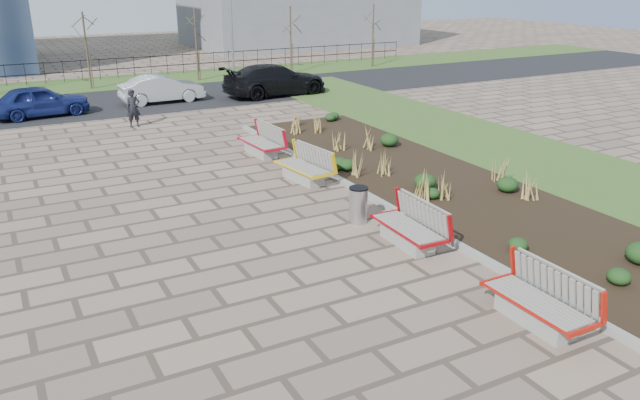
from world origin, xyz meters
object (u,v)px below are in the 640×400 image
pedestrian (133,108)px  car_blue (40,101)px  car_silver (162,89)px  lamp_east (231,26)px  bench_b (408,225)px  bench_c (303,165)px  bench_a (537,299)px  car_black (275,80)px  bench_d (260,141)px  litter_bin (358,205)px

pedestrian → car_blue: bearing=132.3°
car_silver → lamp_east: (5.56, 5.03, 2.37)m
bench_b → car_blue: 19.69m
car_blue → car_silver: (5.50, 0.69, -0.03)m
bench_b → bench_c: size_ratio=1.00×
bench_a → bench_c: 9.25m
car_silver → car_black: 5.67m
pedestrian → lamp_east: bearing=52.7°
bench_c → car_blue: car_blue is taller
pedestrian → lamp_east: lamp_east is taller
bench_d → pedestrian: 6.96m
bench_b → car_black: bearing=76.4°
pedestrian → bench_b: bearing=-76.6°
lamp_east → bench_d: bearing=-107.5°
bench_d → car_silver: size_ratio=0.53×
bench_c → lamp_east: (5.00, 19.10, 2.54)m
bench_b → pedestrian: bearing=102.6°
litter_bin → lamp_east: 23.47m
litter_bin → car_blue: 17.97m
bench_d → car_black: car_black is taller
bench_b → car_black: car_black is taller
litter_bin → bench_b: bearing=-81.2°
car_silver → bench_a: bearing=-179.9°
car_silver → car_blue: bearing=95.9°
bench_a → bench_b: size_ratio=1.00×
pedestrian → bench_c: bearing=-70.8°
bench_d → car_silver: car_silver is taller
car_silver → bench_b: bearing=-179.6°
car_silver → bench_d: bearing=-178.3°
bench_c → pedestrian: bearing=99.2°
bench_d → car_silver: (-0.56, 10.81, 0.17)m
litter_bin → car_blue: size_ratio=0.23×
car_black → lamp_east: (-0.05, 5.89, 2.23)m
bench_b → car_silver: size_ratio=0.53×
litter_bin → lamp_east: bearing=76.9°
bench_c → pedestrian: (-2.89, 9.59, 0.26)m
bench_b → bench_c: (0.00, 5.35, 0.00)m
bench_b → bench_d: (0.00, 8.61, 0.00)m
bench_a → car_black: (5.05, 22.46, 0.31)m
litter_bin → pedestrian: bearing=101.2°
bench_c → pedestrian: 10.02m
bench_c → car_silver: car_silver is taller
car_black → car_silver: bearing=77.4°
bench_d → bench_b: bearing=-94.0°
bench_c → car_blue: bearing=106.8°
bench_b → bench_c: 5.35m
bench_b → bench_d: same height
pedestrian → car_black: car_black is taller
litter_bin → car_blue: (-5.80, 17.01, 0.25)m
car_blue → bench_d: bearing=-155.8°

